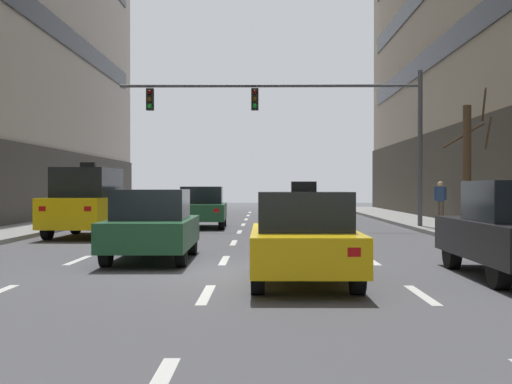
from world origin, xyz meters
name	(u,v)px	position (x,y,z in m)	size (l,w,h in m)	color
ground_plane	(219,271)	(0.00, 0.00, 0.00)	(120.00, 120.00, 0.00)	#515156
lane_stripe_l1_s4	(78,260)	(-3.26, 2.00, 0.00)	(0.16, 2.00, 0.01)	silver
lane_stripe_l1_s5	(123,243)	(-3.26, 7.00, 0.00)	(0.16, 2.00, 0.01)	silver
lane_stripe_l1_s6	(150,232)	(-3.26, 12.00, 0.00)	(0.16, 2.00, 0.01)	silver
lane_stripe_l1_s7	(168,225)	(-3.26, 17.00, 0.00)	(0.16, 2.00, 0.01)	silver
lane_stripe_l1_s8	(182,219)	(-3.26, 22.00, 0.00)	(0.16, 2.00, 0.01)	silver
lane_stripe_l1_s9	(192,215)	(-3.26, 27.00, 0.00)	(0.16, 2.00, 0.01)	silver
lane_stripe_l1_s10	(199,212)	(-3.26, 32.00, 0.00)	(0.16, 2.00, 0.01)	silver
lane_stripe_l2_s3	(206,294)	(0.00, -3.00, 0.00)	(0.16, 2.00, 0.01)	silver
lane_stripe_l2_s4	(224,260)	(0.00, 2.00, 0.00)	(0.16, 2.00, 0.01)	silver
lane_stripe_l2_s5	(234,243)	(0.00, 7.00, 0.00)	(0.16, 2.00, 0.01)	silver
lane_stripe_l2_s6	(239,232)	(0.00, 12.00, 0.00)	(0.16, 2.00, 0.01)	silver
lane_stripe_l2_s7	(243,225)	(0.00, 17.00, 0.00)	(0.16, 2.00, 0.01)	silver
lane_stripe_l2_s8	(246,219)	(0.00, 22.00, 0.00)	(0.16, 2.00, 0.01)	silver
lane_stripe_l2_s9	(248,215)	(0.00, 27.00, 0.00)	(0.16, 2.00, 0.01)	silver
lane_stripe_l2_s10	(250,212)	(0.00, 32.00, 0.00)	(0.16, 2.00, 0.01)	silver
lane_stripe_l3_s3	(422,295)	(3.26, -3.00, 0.00)	(0.16, 2.00, 0.01)	silver
lane_stripe_l3_s4	(371,260)	(3.26, 2.00, 0.00)	(0.16, 2.00, 0.01)	silver
lane_stripe_l3_s5	(345,243)	(3.26, 7.00, 0.00)	(0.16, 2.00, 0.01)	silver
lane_stripe_l3_s6	(329,232)	(3.26, 12.00, 0.00)	(0.16, 2.00, 0.01)	silver
lane_stripe_l3_s7	(318,225)	(3.26, 17.00, 0.00)	(0.16, 2.00, 0.01)	silver
lane_stripe_l3_s8	(311,219)	(3.26, 22.00, 0.00)	(0.16, 2.00, 0.01)	silver
lane_stripe_l3_s9	(305,215)	(3.26, 27.00, 0.00)	(0.16, 2.00, 0.01)	silver
lane_stripe_l3_s10	(300,212)	(3.26, 32.00, 0.00)	(0.16, 2.00, 0.01)	silver
taxi_driving_0	(88,203)	(-4.89, 9.45, 1.12)	(2.14, 4.73, 2.44)	black
car_driving_1	(202,207)	(-1.57, 14.69, 0.81)	(1.96, 4.45, 1.65)	black
car_driving_2	(152,226)	(-1.59, 1.92, 0.78)	(1.82, 4.23, 1.58)	black
taxi_driving_3	(303,238)	(1.54, -1.77, 0.77)	(1.75, 4.15, 1.72)	black
traffic_signal_0	(309,114)	(2.62, 13.65, 4.46)	(11.67, 0.35, 5.99)	#4C4C51
street_tree_0	(468,166)	(7.63, 9.78, 2.34)	(1.43, 1.58, 4.70)	#4C3823
pedestrian_1	(440,198)	(8.44, 16.68, 1.15)	(0.52, 0.25, 1.74)	brown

